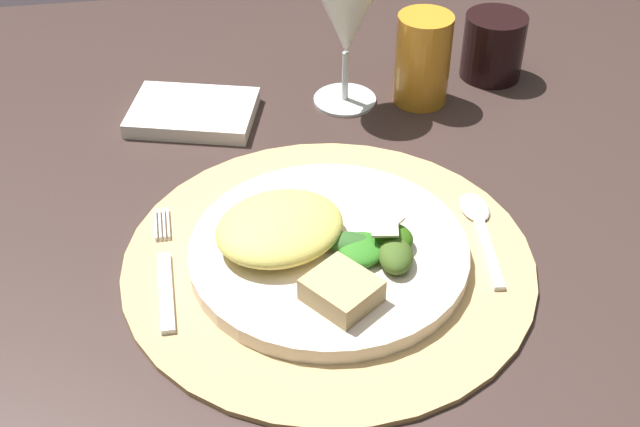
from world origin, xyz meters
The scene contains 12 objects.
dining_table centered at (0.00, 0.00, 0.56)m, with size 1.18×1.06×0.71m.
placemat centered at (0.03, -0.09, 0.71)m, with size 0.38×0.38×0.01m, color tan.
dinner_plate centered at (0.03, -0.09, 0.72)m, with size 0.26×0.26×0.02m, color silver.
pasta_serving centered at (-0.01, -0.07, 0.74)m, with size 0.12×0.10×0.03m, color #E4D362.
salad_greens centered at (0.07, -0.11, 0.74)m, with size 0.09×0.08×0.03m.
bread_piece centered at (0.03, -0.16, 0.74)m, with size 0.06×0.05×0.02m, color tan.
fork centered at (-0.12, -0.08, 0.71)m, with size 0.02×0.17×0.00m.
spoon centered at (0.18, -0.06, 0.71)m, with size 0.03×0.14×0.01m.
napkin centered at (-0.08, 0.18, 0.71)m, with size 0.14×0.10×0.02m, color white.
wine_glass centered at (0.10, 0.19, 0.81)m, with size 0.08×0.08×0.16m.
amber_tumbler centered at (0.19, 0.18, 0.76)m, with size 0.06×0.06×0.11m, color orange.
dark_tumbler centered at (0.29, 0.23, 0.75)m, with size 0.08×0.08×0.08m, color black.
Camera 1 is at (-0.07, -0.65, 1.23)m, focal length 46.92 mm.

